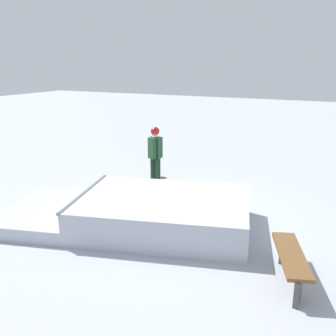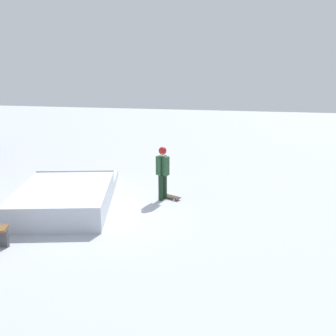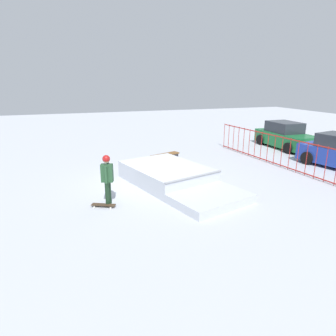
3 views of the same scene
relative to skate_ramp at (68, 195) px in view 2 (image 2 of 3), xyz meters
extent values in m
plane|color=#B2B7C1|center=(-0.49, -0.72, -0.32)|extent=(60.00, 60.00, 0.00)
cube|color=silver|center=(-0.46, -0.13, 0.03)|extent=(4.16, 3.46, 0.70)
cube|color=silver|center=(2.14, 0.59, -0.17)|extent=(2.43, 2.98, 0.30)
cylinder|color=gray|center=(1.27, 0.35, 0.38)|extent=(0.77, 2.53, 0.08)
cylinder|color=black|center=(1.03, -2.70, 0.09)|extent=(0.15, 0.15, 0.82)
cylinder|color=black|center=(1.24, -2.78, 0.09)|extent=(0.15, 0.15, 0.82)
cube|color=#264C2D|center=(1.14, -2.74, 0.80)|extent=(0.34, 0.43, 0.60)
cylinder|color=#264C2D|center=(0.97, -2.68, 0.80)|extent=(0.09, 0.09, 0.60)
cylinder|color=#264C2D|center=(1.30, -2.81, 0.80)|extent=(0.09, 0.09, 0.60)
sphere|color=tan|center=(1.14, -2.74, 1.25)|extent=(0.22, 0.22, 0.22)
sphere|color=#A51919|center=(1.14, -2.74, 1.28)|extent=(0.25, 0.25, 0.25)
cube|color=#3F2D1E|center=(1.28, -2.94, -0.23)|extent=(0.54, 0.80, 0.02)
cylinder|color=silver|center=(1.31, -2.64, -0.29)|extent=(0.05, 0.06, 0.06)
cylinder|color=silver|center=(1.51, -2.74, -0.29)|extent=(0.05, 0.06, 0.06)
cylinder|color=silver|center=(1.05, -3.14, -0.29)|extent=(0.05, 0.06, 0.06)
cylinder|color=silver|center=(1.26, -3.24, -0.29)|extent=(0.05, 0.06, 0.06)
cube|color=#4C4C51|center=(-3.07, 0.16, -0.11)|extent=(0.08, 0.36, 0.42)
camera|label=1|loc=(-4.00, 6.80, 3.22)|focal=41.14mm
camera|label=2|loc=(-10.43, -5.56, 3.76)|focal=41.53mm
camera|label=3|loc=(10.63, -3.95, 3.70)|focal=31.93mm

